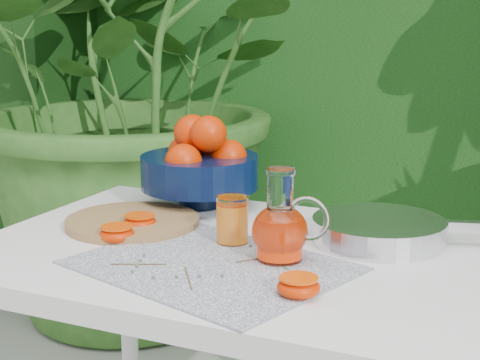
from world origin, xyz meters
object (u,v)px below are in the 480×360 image
at_px(white_table, 236,288).
at_px(saute_pan, 381,229).
at_px(cutting_board, 133,222).
at_px(fruit_bowl, 201,164).
at_px(juice_pitcher, 281,229).

relative_size(white_table, saute_pan, 2.08).
bearing_deg(cutting_board, white_table, -9.76).
height_order(fruit_bowl, saute_pan, fruit_bowl).
relative_size(white_table, cutting_board, 3.53).
bearing_deg(fruit_bowl, juice_pitcher, -43.28).
xyz_separation_m(white_table, fruit_bowl, (-0.21, 0.26, 0.18)).
xyz_separation_m(white_table, saute_pan, (0.25, 0.15, 0.11)).
bearing_deg(white_table, fruit_bowl, 128.98).
bearing_deg(fruit_bowl, white_table, -51.02).
bearing_deg(juice_pitcher, cutting_board, 167.01).
relative_size(cutting_board, juice_pitcher, 1.68).
bearing_deg(saute_pan, white_table, -148.54).
distance_m(white_table, juice_pitcher, 0.18).
relative_size(juice_pitcher, saute_pan, 0.35).
distance_m(cutting_board, saute_pan, 0.52).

